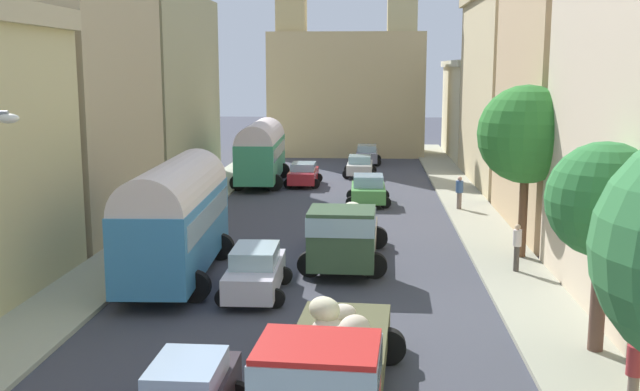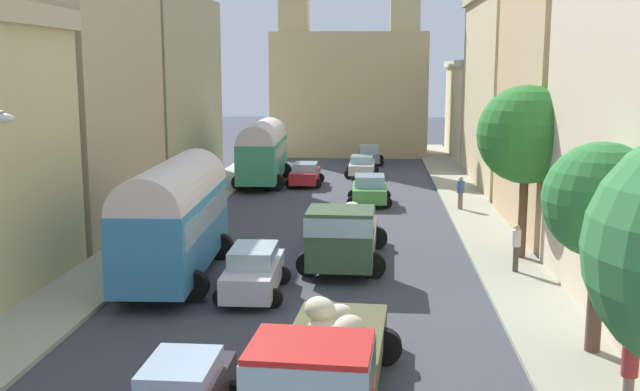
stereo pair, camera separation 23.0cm
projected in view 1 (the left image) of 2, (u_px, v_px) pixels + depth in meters
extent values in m
plane|color=#3E404B|center=(327.00, 218.00, 36.31)|extent=(154.00, 154.00, 0.00)
cube|color=#A8AD96|center=(181.00, 215.00, 36.80)|extent=(2.50, 70.00, 0.14)
cube|color=#9E9E8A|center=(476.00, 219.00, 35.81)|extent=(2.50, 70.00, 0.14)
cube|color=tan|center=(71.00, 104.00, 32.75)|extent=(5.34, 10.27, 11.41)
cube|color=tan|center=(150.00, 92.00, 45.05)|extent=(5.71, 13.83, 11.67)
cube|color=tan|center=(573.00, 90.00, 32.84)|extent=(5.05, 10.55, 12.63)
cube|color=#CAB688|center=(519.00, 93.00, 46.16)|extent=(5.64, 14.40, 11.46)
cube|color=beige|center=(478.00, 113.00, 60.39)|extent=(4.53, 13.08, 7.38)
cube|color=beige|center=(479.00, 64.00, 59.73)|extent=(4.98, 13.08, 0.50)
cube|color=tan|center=(347.00, 94.00, 62.64)|extent=(12.86, 6.05, 10.17)
cube|color=tan|center=(292.00, 55.00, 60.91)|extent=(2.37, 2.37, 16.63)
cube|color=tan|center=(401.00, 55.00, 60.30)|extent=(2.37, 2.37, 16.63)
cube|color=#3A84BB|center=(176.00, 230.00, 25.57)|extent=(2.75, 8.55, 2.47)
cylinder|color=silver|center=(175.00, 195.00, 25.36)|extent=(2.69, 8.38, 2.31)
cube|color=#99B7C6|center=(175.00, 214.00, 25.48)|extent=(2.76, 7.87, 0.79)
cylinder|color=black|center=(163.00, 247.00, 28.39)|extent=(1.00, 0.35, 1.00)
cylinder|color=black|center=(221.00, 247.00, 28.34)|extent=(1.00, 0.35, 1.00)
cylinder|color=black|center=(124.00, 286.00, 23.23)|extent=(1.00, 0.35, 1.00)
cylinder|color=black|center=(195.00, 287.00, 23.18)|extent=(1.00, 0.35, 1.00)
cube|color=#3C9A6D|center=(261.00, 158.00, 46.73)|extent=(2.63, 8.65, 2.33)
cylinder|color=silver|center=(261.00, 140.00, 46.53)|extent=(2.57, 8.48, 2.28)
cube|color=#99B7C6|center=(261.00, 150.00, 46.64)|extent=(2.65, 7.97, 0.75)
cylinder|color=black|center=(249.00, 171.00, 49.58)|extent=(1.00, 0.35, 1.00)
cylinder|color=black|center=(282.00, 171.00, 49.51)|extent=(1.00, 0.35, 1.00)
cylinder|color=black|center=(238.00, 183.00, 44.34)|extent=(1.00, 0.35, 1.00)
cylinder|color=black|center=(275.00, 183.00, 44.27)|extent=(1.00, 0.35, 1.00)
cube|color=red|center=(318.00, 390.00, 13.71)|extent=(2.36, 2.04, 1.81)
cube|color=#99B7C6|center=(318.00, 364.00, 13.63)|extent=(2.41, 2.11, 0.58)
cube|color=#4E4F32|center=(338.00, 349.00, 17.38)|extent=(2.57, 5.50, 0.55)
ellipsoid|color=beige|center=(341.00, 339.00, 16.48)|extent=(0.81, 0.94, 0.58)
ellipsoid|color=beige|center=(341.00, 314.00, 18.36)|extent=(1.07, 1.08, 0.46)
ellipsoid|color=beige|center=(328.00, 329.00, 17.19)|extent=(0.78, 0.60, 0.54)
ellipsoid|color=beige|center=(324.00, 309.00, 17.27)|extent=(1.05, 1.08, 0.58)
ellipsoid|color=beige|center=(354.00, 329.00, 15.97)|extent=(0.92, 1.03, 0.58)
cylinder|color=black|center=(388.00, 346.00, 18.31)|extent=(0.90, 0.32, 0.90)
cylinder|color=black|center=(298.00, 342.00, 18.60)|extent=(0.90, 0.32, 0.90)
cube|color=#355034|center=(342.00, 238.00, 25.58)|extent=(2.32, 2.19, 2.02)
cube|color=#99B7C6|center=(342.00, 222.00, 25.48)|extent=(2.36, 2.27, 0.65)
cube|color=brown|center=(348.00, 236.00, 29.25)|extent=(2.39, 5.15, 0.55)
ellipsoid|color=silver|center=(354.00, 218.00, 29.98)|extent=(0.97, 0.87, 0.56)
ellipsoid|color=silver|center=(346.00, 222.00, 29.33)|extent=(1.11, 0.99, 0.48)
ellipsoid|color=beige|center=(357.00, 226.00, 28.54)|extent=(1.08, 1.01, 0.52)
ellipsoid|color=beige|center=(352.00, 209.00, 29.66)|extent=(0.92, 1.10, 0.57)
ellipsoid|color=silver|center=(340.00, 218.00, 28.59)|extent=(0.80, 0.92, 0.44)
cylinder|color=black|center=(374.00, 265.00, 25.84)|extent=(0.90, 0.31, 0.90)
cylinder|color=black|center=(310.00, 264.00, 26.05)|extent=(0.90, 0.31, 0.90)
cylinder|color=black|center=(377.00, 238.00, 30.10)|extent=(0.90, 0.31, 0.90)
cylinder|color=black|center=(321.00, 237.00, 30.30)|extent=(0.90, 0.31, 0.90)
cube|color=#509D48|center=(368.00, 192.00, 39.95)|extent=(1.85, 3.71, 0.74)
cube|color=#8FB5D2|center=(368.00, 180.00, 39.84)|extent=(1.61, 1.94, 0.58)
cylinder|color=black|center=(385.00, 203.00, 38.83)|extent=(0.60, 0.21, 0.60)
cylinder|color=black|center=(351.00, 202.00, 38.93)|extent=(0.60, 0.21, 0.60)
cylinder|color=black|center=(384.00, 195.00, 41.08)|extent=(0.60, 0.21, 0.60)
cylinder|color=black|center=(352.00, 195.00, 41.17)|extent=(0.60, 0.21, 0.60)
cube|color=silver|center=(360.00, 168.00, 50.27)|extent=(1.72, 3.68, 0.66)
cube|color=#8EB8C5|center=(360.00, 159.00, 50.17)|extent=(1.50, 1.92, 0.49)
cylinder|color=black|center=(372.00, 174.00, 49.13)|extent=(0.60, 0.21, 0.60)
cylinder|color=black|center=(347.00, 174.00, 49.27)|extent=(0.60, 0.21, 0.60)
cylinder|color=black|center=(372.00, 170.00, 51.36)|extent=(0.60, 0.21, 0.60)
cylinder|color=black|center=(348.00, 170.00, 51.50)|extent=(0.60, 0.21, 0.60)
cube|color=gray|center=(367.00, 156.00, 56.68)|extent=(1.61, 3.87, 0.74)
cube|color=#95B0BC|center=(367.00, 148.00, 56.58)|extent=(1.42, 2.01, 0.47)
cylinder|color=black|center=(377.00, 162.00, 55.50)|extent=(0.60, 0.21, 0.60)
cylinder|color=black|center=(356.00, 162.00, 55.62)|extent=(0.60, 0.21, 0.60)
cylinder|color=black|center=(377.00, 159.00, 57.86)|extent=(0.60, 0.21, 0.60)
cylinder|color=black|center=(357.00, 158.00, 57.98)|extent=(0.60, 0.21, 0.60)
cube|color=#97B1CE|center=(187.00, 373.00, 14.70)|extent=(1.36, 1.90, 0.48)
cube|color=silver|center=(255.00, 275.00, 23.84)|extent=(1.64, 4.10, 0.78)
cube|color=#9FBAC1|center=(255.00, 255.00, 23.73)|extent=(1.42, 2.14, 0.55)
cylinder|color=black|center=(238.00, 275.00, 25.18)|extent=(0.60, 0.21, 0.60)
cylinder|color=black|center=(284.00, 276.00, 25.10)|extent=(0.60, 0.21, 0.60)
cylinder|color=black|center=(225.00, 298.00, 22.70)|extent=(0.60, 0.21, 0.60)
cylinder|color=black|center=(275.00, 299.00, 22.62)|extent=(0.60, 0.21, 0.60)
cube|color=#B8252D|center=(304.00, 176.00, 46.35)|extent=(1.64, 3.95, 0.71)
cube|color=#93B9D3|center=(303.00, 166.00, 46.26)|extent=(1.44, 2.06, 0.45)
cylinder|color=black|center=(293.00, 178.00, 47.67)|extent=(0.60, 0.21, 0.60)
cylinder|color=black|center=(318.00, 178.00, 47.56)|extent=(0.60, 0.21, 0.60)
cylinder|color=black|center=(288.00, 184.00, 45.26)|extent=(0.60, 0.21, 0.60)
cylinder|color=black|center=(315.00, 184.00, 45.15)|extent=(0.60, 0.21, 0.60)
cylinder|color=#73635C|center=(459.00, 210.00, 37.99)|extent=(0.21, 0.21, 0.14)
cylinder|color=#73635C|center=(459.00, 201.00, 37.91)|extent=(0.29, 0.29, 0.84)
cylinder|color=#365689|center=(460.00, 187.00, 37.79)|extent=(0.45, 0.45, 0.60)
sphere|color=tan|center=(460.00, 179.00, 37.72)|extent=(0.22, 0.22, 0.22)
cylinder|color=maroon|center=(635.00, 360.00, 15.36)|extent=(0.49, 0.49, 0.64)
sphere|color=#D98F83|center=(637.00, 341.00, 15.28)|extent=(0.23, 0.23, 0.23)
cylinder|color=#48413B|center=(516.00, 273.00, 26.31)|extent=(0.17, 0.17, 0.14)
cylinder|color=#48413B|center=(516.00, 259.00, 26.22)|extent=(0.23, 0.23, 0.91)
cylinder|color=silver|center=(517.00, 238.00, 26.09)|extent=(0.36, 0.36, 0.59)
sphere|color=#D3AD88|center=(518.00, 227.00, 26.02)|extent=(0.20, 0.20, 0.20)
ellipsoid|color=silver|center=(8.00, 118.00, 14.69)|extent=(0.44, 0.28, 0.20)
cylinder|color=brown|center=(598.00, 300.00, 18.70)|extent=(0.39, 0.39, 2.95)
sphere|color=#307B3B|center=(605.00, 200.00, 18.26)|extent=(2.90, 2.90, 2.90)
cylinder|color=brown|center=(523.00, 216.00, 28.06)|extent=(0.33, 0.33, 3.44)
sphere|color=#2F7B30|center=(527.00, 134.00, 27.54)|extent=(3.67, 3.67, 3.67)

